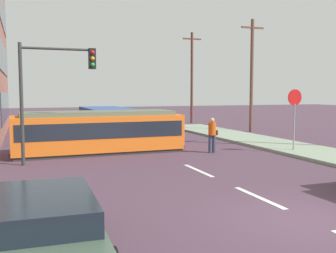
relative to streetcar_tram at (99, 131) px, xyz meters
The scene contains 13 objects.
ground_plane 3.28m from the streetcar_tram, 31.93° to the right, with size 120.00×120.00×0.00m, color #4B3444.
lane_stripe_1 10.05m from the streetcar_tram, 74.68° to the right, with size 0.16×2.40×0.01m, color silver.
lane_stripe_2 6.32m from the streetcar_tram, 64.93° to the right, with size 0.16×2.40×0.01m, color silver.
lane_stripe_3 6.64m from the streetcar_tram, 66.24° to the left, with size 0.16×2.40×0.01m, color silver.
lane_stripe_4 12.33m from the streetcar_tram, 77.58° to the left, with size 0.16×2.40×0.01m, color silver.
streetcar_tram is the anchor object (origin of this frame).
city_bus 5.78m from the streetcar_tram, 74.88° to the left, with size 2.62×5.73×1.92m.
pedestrian_crossing 5.42m from the streetcar_tram, 20.72° to the right, with size 0.51×0.36×1.67m.
parked_sedan_near 12.34m from the streetcar_tram, 104.54° to the right, with size 2.05×4.64×1.19m.
stop_sign 9.40m from the streetcar_tram, 20.11° to the right, with size 0.76×0.07×2.88m.
traffic_light_mast 3.97m from the streetcar_tram, 133.79° to the right, with size 2.99×0.33×4.80m.
utility_pole_mid 14.04m from the streetcar_tram, 26.67° to the left, with size 1.80×0.24×8.08m.
utility_pole_far 19.40m from the streetcar_tram, 52.99° to the left, with size 1.80×0.24×8.38m.
Camera 1 is at (-6.02, -7.17, 2.89)m, focal length 42.45 mm.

